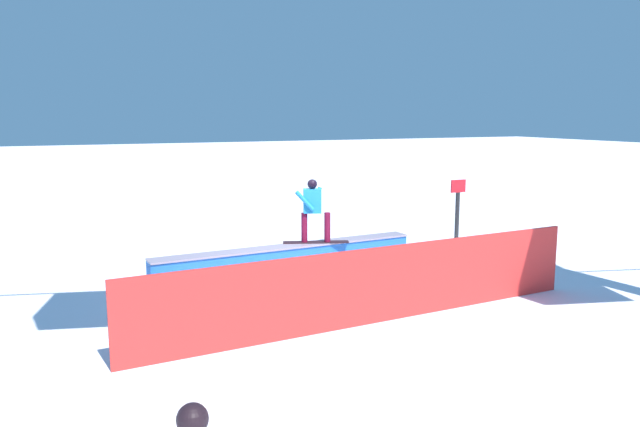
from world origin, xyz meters
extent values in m
plane|color=white|center=(0.00, 0.00, 0.00)|extent=(120.00, 120.00, 0.00)
cube|color=blue|center=(0.00, 0.00, 0.25)|extent=(6.20, 0.83, 0.49)
cube|color=white|center=(0.00, 0.00, 0.12)|extent=(6.21, 0.84, 0.12)
cube|color=gray|center=(0.00, 0.00, 0.51)|extent=(6.21, 0.89, 0.04)
cube|color=black|center=(-0.71, -0.05, 0.54)|extent=(1.50, 0.78, 0.01)
cylinder|color=maroon|center=(-0.46, -0.14, 0.89)|extent=(0.18, 0.18, 0.67)
cylinder|color=maroon|center=(-0.95, 0.05, 0.89)|extent=(0.18, 0.18, 0.67)
cube|color=#218ACF|center=(-0.63, -0.07, 1.50)|extent=(0.46, 0.36, 0.55)
sphere|color=black|center=(-0.63, -0.07, 1.88)|extent=(0.22, 0.22, 0.22)
cylinder|color=#218ACF|center=(-0.41, 0.02, 1.52)|extent=(0.44, 0.24, 0.47)
cylinder|color=#218ACF|center=(-0.78, -0.19, 1.52)|extent=(0.28, 0.18, 0.55)
cube|color=red|center=(0.00, 3.97, 0.64)|extent=(8.44, 0.61, 1.28)
sphere|color=black|center=(4.12, 9.08, 1.62)|extent=(0.20, 0.20, 0.20)
cylinder|color=#262628|center=(-4.03, 0.76, 0.81)|extent=(0.10, 0.10, 1.61)
cube|color=red|center=(-4.03, 0.76, 1.76)|extent=(0.40, 0.04, 0.30)
camera|label=1|loc=(4.84, 12.59, 3.46)|focal=34.53mm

